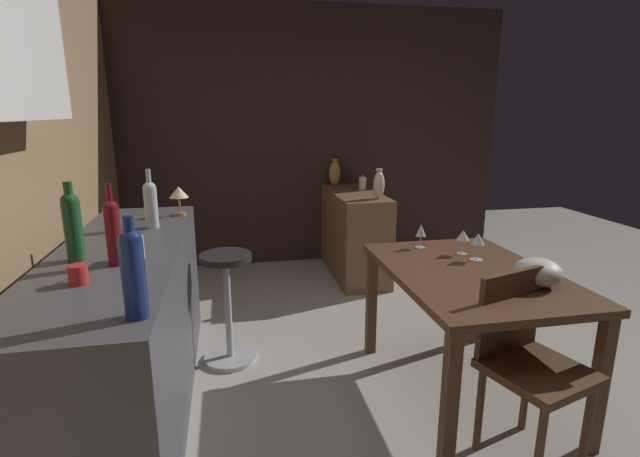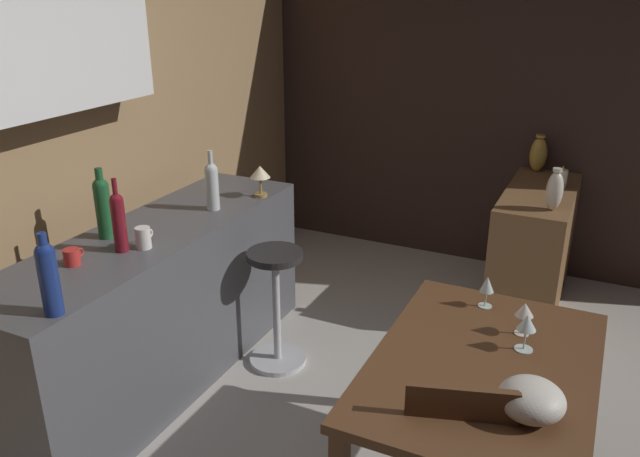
{
  "view_description": "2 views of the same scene",
  "coord_description": "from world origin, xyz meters",
  "px_view_note": "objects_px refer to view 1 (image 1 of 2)",
  "views": [
    {
      "loc": [
        -2.3,
        1.0,
        1.57
      ],
      "look_at": [
        0.2,
        0.5,
        0.93
      ],
      "focal_mm": 26.27,
      "sensor_mm": 36.0,
      "label": 1
    },
    {
      "loc": [
        -2.3,
        -0.58,
        2.14
      ],
      "look_at": [
        0.18,
        0.6,
        1.05
      ],
      "focal_mm": 35.47,
      "sensor_mm": 36.0,
      "label": 2
    }
  ],
  "objects_px": {
    "pillar_candle_tall": "(363,183)",
    "wine_bottle_green": "(72,223)",
    "fruit_bowl": "(537,272)",
    "wine_bottle_ruby": "(113,230)",
    "dining_table": "(469,287)",
    "cup_red": "(78,274)",
    "cup_white": "(136,248)",
    "wine_glass_right": "(478,240)",
    "wine_bottle_cobalt": "(133,270)",
    "sideboard_cabinet": "(354,234)",
    "wine_glass_left": "(463,236)",
    "chair_near_window": "(526,358)",
    "wine_glass_center": "(421,231)",
    "wine_bottle_clear": "(151,202)",
    "vase_ceramic_ivory": "(379,185)",
    "counter_lamp": "(179,194)",
    "vase_brass": "(335,173)",
    "bar_stool": "(228,305)"
  },
  "relations": [
    {
      "from": "bar_stool",
      "to": "wine_glass_center",
      "type": "xyz_separation_m",
      "value": [
        -0.17,
        -1.2,
        0.46
      ]
    },
    {
      "from": "wine_bottle_green",
      "to": "vase_ceramic_ivory",
      "type": "height_order",
      "value": "wine_bottle_green"
    },
    {
      "from": "wine_glass_center",
      "to": "counter_lamp",
      "type": "relative_size",
      "value": 0.77
    },
    {
      "from": "wine_glass_left",
      "to": "bar_stool",
      "type": "bearing_deg",
      "value": 75.91
    },
    {
      "from": "wine_bottle_ruby",
      "to": "counter_lamp",
      "type": "distance_m",
      "value": 1.03
    },
    {
      "from": "wine_bottle_cobalt",
      "to": "pillar_candle_tall",
      "type": "relative_size",
      "value": 2.27
    },
    {
      "from": "bar_stool",
      "to": "wine_bottle_ruby",
      "type": "distance_m",
      "value": 1.06
    },
    {
      "from": "fruit_bowl",
      "to": "wine_bottle_ruby",
      "type": "xyz_separation_m",
      "value": [
        0.22,
        1.97,
        0.26
      ]
    },
    {
      "from": "dining_table",
      "to": "cup_red",
      "type": "height_order",
      "value": "cup_red"
    },
    {
      "from": "wine_glass_center",
      "to": "vase_brass",
      "type": "relative_size",
      "value": 0.55
    },
    {
      "from": "wine_bottle_clear",
      "to": "wine_glass_left",
      "type": "bearing_deg",
      "value": -101.64
    },
    {
      "from": "sideboard_cabinet",
      "to": "vase_brass",
      "type": "relative_size",
      "value": 4.02
    },
    {
      "from": "wine_bottle_clear",
      "to": "fruit_bowl",
      "type": "bearing_deg",
      "value": -115.58
    },
    {
      "from": "chair_near_window",
      "to": "vase_ceramic_ivory",
      "type": "xyz_separation_m",
      "value": [
        2.2,
        -0.01,
        0.46
      ]
    },
    {
      "from": "fruit_bowl",
      "to": "cup_white",
      "type": "xyz_separation_m",
      "value": [
        0.3,
        1.9,
        0.15
      ]
    },
    {
      "from": "wine_glass_left",
      "to": "wine_glass_right",
      "type": "distance_m",
      "value": 0.13
    },
    {
      "from": "fruit_bowl",
      "to": "counter_lamp",
      "type": "bearing_deg",
      "value": 55.36
    },
    {
      "from": "dining_table",
      "to": "bar_stool",
      "type": "distance_m",
      "value": 1.46
    },
    {
      "from": "wine_bottle_ruby",
      "to": "wine_bottle_green",
      "type": "xyz_separation_m",
      "value": [
        0.1,
        0.19,
        0.01
      ]
    },
    {
      "from": "sideboard_cabinet",
      "to": "wine_bottle_clear",
      "type": "relative_size",
      "value": 3.17
    },
    {
      "from": "wine_glass_right",
      "to": "pillar_candle_tall",
      "type": "relative_size",
      "value": 1.04
    },
    {
      "from": "cup_red",
      "to": "wine_bottle_ruby",
      "type": "bearing_deg",
      "value": -23.14
    },
    {
      "from": "pillar_candle_tall",
      "to": "wine_bottle_green",
      "type": "bearing_deg",
      "value": 137.03
    },
    {
      "from": "chair_near_window",
      "to": "fruit_bowl",
      "type": "relative_size",
      "value": 3.78
    },
    {
      "from": "sideboard_cabinet",
      "to": "wine_glass_left",
      "type": "xyz_separation_m",
      "value": [
        -1.8,
        -0.17,
        0.44
      ]
    },
    {
      "from": "bar_stool",
      "to": "cup_white",
      "type": "relative_size",
      "value": 6.54
    },
    {
      "from": "dining_table",
      "to": "fruit_bowl",
      "type": "distance_m",
      "value": 0.37
    },
    {
      "from": "pillar_candle_tall",
      "to": "wine_glass_left",
      "type": "bearing_deg",
      "value": -178.32
    },
    {
      "from": "sideboard_cabinet",
      "to": "cup_red",
      "type": "relative_size",
      "value": 9.95
    },
    {
      "from": "wine_bottle_green",
      "to": "cup_white",
      "type": "height_order",
      "value": "wine_bottle_green"
    },
    {
      "from": "sideboard_cabinet",
      "to": "cup_red",
      "type": "xyz_separation_m",
      "value": [
        -2.34,
        1.79,
        0.53
      ]
    },
    {
      "from": "wine_bottle_green",
      "to": "pillar_candle_tall",
      "type": "xyz_separation_m",
      "value": [
        2.14,
        -2.0,
        -0.19
      ]
    },
    {
      "from": "wine_glass_center",
      "to": "bar_stool",
      "type": "bearing_deg",
      "value": 81.85
    },
    {
      "from": "wine_bottle_clear",
      "to": "vase_ceramic_ivory",
      "type": "relative_size",
      "value": 1.31
    },
    {
      "from": "wine_bottle_cobalt",
      "to": "wine_bottle_clear",
      "type": "xyz_separation_m",
      "value": [
        1.29,
        0.13,
        -0.02
      ]
    },
    {
      "from": "wine_bottle_green",
      "to": "vase_brass",
      "type": "height_order",
      "value": "wine_bottle_green"
    },
    {
      "from": "cup_white",
      "to": "vase_ceramic_ivory",
      "type": "height_order",
      "value": "vase_ceramic_ivory"
    },
    {
      "from": "chair_near_window",
      "to": "wine_bottle_cobalt",
      "type": "relative_size",
      "value": 2.5
    },
    {
      "from": "wine_glass_right",
      "to": "wine_bottle_green",
      "type": "height_order",
      "value": "wine_bottle_green"
    },
    {
      "from": "bar_stool",
      "to": "wine_bottle_green",
      "type": "distance_m",
      "value": 1.11
    },
    {
      "from": "wine_glass_right",
      "to": "pillar_candle_tall",
      "type": "distance_m",
      "value": 2.05
    },
    {
      "from": "dining_table",
      "to": "wine_bottle_cobalt",
      "type": "height_order",
      "value": "wine_bottle_cobalt"
    },
    {
      "from": "wine_bottle_clear",
      "to": "vase_brass",
      "type": "xyz_separation_m",
      "value": [
        1.89,
        -1.54,
        -0.1
      ]
    },
    {
      "from": "wine_glass_left",
      "to": "cup_white",
      "type": "relative_size",
      "value": 1.34
    },
    {
      "from": "wine_glass_center",
      "to": "wine_bottle_clear",
      "type": "distance_m",
      "value": 1.64
    },
    {
      "from": "counter_lamp",
      "to": "sideboard_cabinet",
      "type": "bearing_deg",
      "value": -53.51
    },
    {
      "from": "wine_glass_center",
      "to": "cup_red",
      "type": "bearing_deg",
      "value": 112.23
    },
    {
      "from": "wine_bottle_ruby",
      "to": "fruit_bowl",
      "type": "bearing_deg",
      "value": -96.45
    },
    {
      "from": "wine_glass_right",
      "to": "fruit_bowl",
      "type": "bearing_deg",
      "value": -168.76
    },
    {
      "from": "dining_table",
      "to": "vase_ceramic_ivory",
      "type": "bearing_deg",
      "value": -1.43
    }
  ]
}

